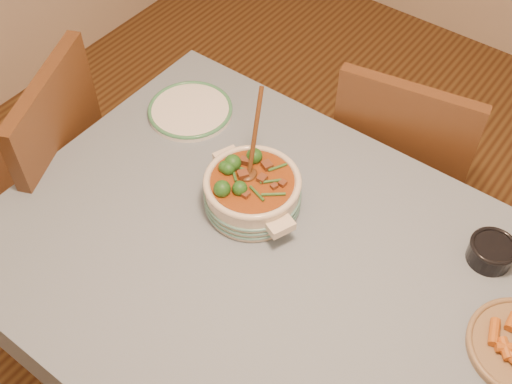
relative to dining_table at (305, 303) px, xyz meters
The scene contains 6 objects.
dining_table is the anchor object (origin of this frame).
stew_casserole 0.33m from the dining_table, 155.31° to the left, with size 0.33×0.33×0.31m.
white_plate 0.71m from the dining_table, 154.96° to the left, with size 0.26×0.26×0.02m.
condiment_bowl 0.49m from the dining_table, 46.10° to the left, with size 0.13×0.13×0.06m.
chair_far 0.75m from the dining_table, 96.98° to the left, with size 0.51×0.51×0.93m.
chair_left 1.00m from the dining_table, behind, with size 0.60×0.60×0.97m.
Camera 1 is at (0.41, -0.76, 2.11)m, focal length 45.00 mm.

